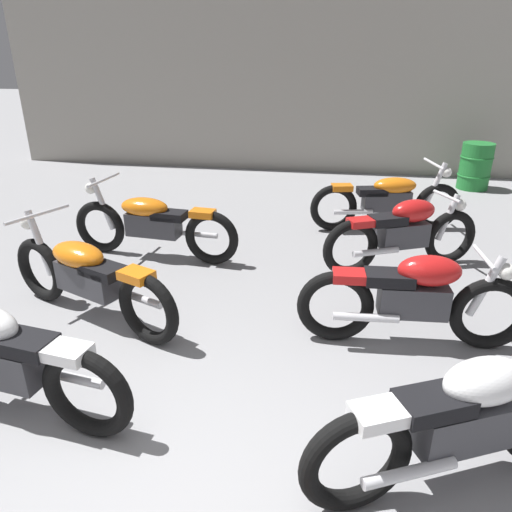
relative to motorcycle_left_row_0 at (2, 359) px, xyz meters
name	(u,v)px	position (x,y,z in m)	size (l,w,h in m)	color
back_wall	(307,83)	(1.44, 8.02, 1.34)	(12.94, 0.24, 3.60)	#9E998E
motorcycle_left_row_0	(2,359)	(0.00, 0.00, 0.00)	(1.97, 0.51, 0.88)	black
motorcycle_left_row_1	(87,276)	(-0.07, 1.32, -0.01)	(2.04, 1.03, 0.97)	black
motorcycle_left_row_2	(152,223)	(-0.02, 2.85, -0.01)	(2.17, 0.68, 0.97)	black
motorcycle_right_row_0	(464,421)	(2.96, -0.09, 0.00)	(1.83, 0.94, 0.88)	black
motorcycle_right_row_1	(414,298)	(2.88, 1.39, 0.00)	(1.97, 0.49, 0.88)	black
motorcycle_right_row_2	(404,233)	(2.97, 3.00, 0.00)	(1.84, 0.92, 0.88)	black
motorcycle_right_row_3	(387,199)	(2.90, 4.38, -0.01)	(2.14, 0.79, 0.97)	black
oil_drum	(475,166)	(4.70, 6.97, -0.03)	(0.59, 0.59, 0.85)	#1E722D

